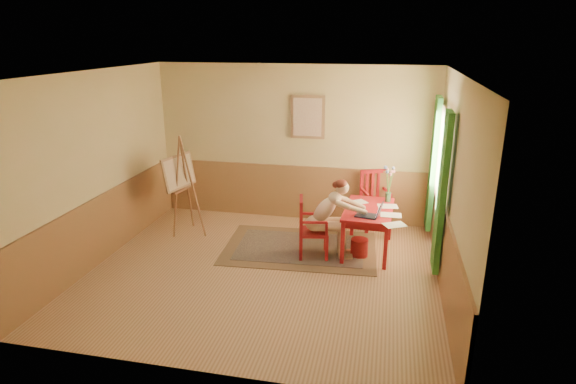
% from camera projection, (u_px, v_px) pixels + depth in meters
% --- Properties ---
extents(room, '(5.04, 4.54, 2.84)m').
position_uv_depth(room, '(262.00, 179.00, 6.51)').
color(room, tan).
rests_on(room, ground).
extents(wainscot, '(5.00, 4.50, 1.00)m').
position_uv_depth(wainscot, '(276.00, 219.00, 7.53)').
color(wainscot, '#A17249').
rests_on(wainscot, room).
extents(window, '(0.12, 2.01, 2.20)m').
position_uv_depth(window, '(439.00, 171.00, 7.08)').
color(window, white).
rests_on(window, room).
extents(wall_portrait, '(0.60, 0.05, 0.76)m').
position_uv_depth(wall_portrait, '(308.00, 117.00, 8.36)').
color(wall_portrait, '#9F7751').
rests_on(wall_portrait, room).
extents(rug, '(2.49, 1.74, 0.02)m').
position_uv_depth(rug, '(300.00, 248.00, 7.69)').
color(rug, '#8C7251').
rests_on(rug, room).
extents(table, '(0.78, 1.23, 0.72)m').
position_uv_depth(table, '(369.00, 214.00, 7.40)').
color(table, '#B42127').
rests_on(table, room).
extents(chair_left, '(0.50, 0.49, 0.95)m').
position_uv_depth(chair_left, '(311.00, 228.00, 7.28)').
color(chair_left, '#B42127').
rests_on(chair_left, room).
extents(chair_back, '(0.58, 0.59, 1.02)m').
position_uv_depth(chair_back, '(374.00, 200.00, 8.38)').
color(chair_back, '#B42127').
rests_on(chair_back, room).
extents(figure, '(0.95, 0.49, 1.25)m').
position_uv_depth(figure, '(330.00, 215.00, 7.19)').
color(figure, beige).
rests_on(figure, room).
extents(laptop, '(0.42, 0.30, 0.23)m').
position_uv_depth(laptop, '(371.00, 214.00, 7.02)').
color(laptop, '#1E2338').
rests_on(laptop, table).
extents(papers, '(0.96, 1.20, 0.00)m').
position_uv_depth(papers, '(382.00, 212.00, 7.23)').
color(papers, white).
rests_on(papers, table).
extents(vase, '(0.20, 0.29, 0.58)m').
position_uv_depth(vase, '(389.00, 185.00, 7.62)').
color(vase, '#3F724C').
rests_on(vase, table).
extents(wastebasket, '(0.30, 0.30, 0.28)m').
position_uv_depth(wastebasket, '(359.00, 248.00, 7.38)').
color(wastebasket, red).
rests_on(wastebasket, room).
extents(easel, '(0.64, 0.76, 1.70)m').
position_uv_depth(easel, '(181.00, 176.00, 8.04)').
color(easel, '#93613C').
rests_on(easel, room).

